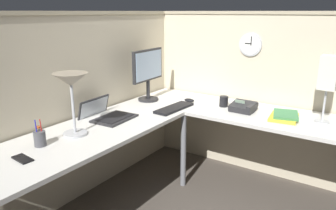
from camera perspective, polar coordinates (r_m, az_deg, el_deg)
name	(u,v)px	position (r m, az deg, el deg)	size (l,w,h in m)	color
ground_plane	(189,198)	(2.98, 3.70, -15.91)	(6.80, 6.80, 0.00)	#4C443D
cubicle_wall_back	(82,105)	(2.91, -14.78, -0.07)	(2.57, 0.12, 1.58)	beige
cubicle_wall_right	(258,94)	(3.31, 15.57, 1.83)	(0.12, 2.37, 1.58)	beige
desk	(186,137)	(2.56, 3.22, -5.61)	(2.35, 2.15, 0.73)	silver
monitor	(148,71)	(3.16, -3.53, 5.98)	(0.46, 0.20, 0.50)	#232326
laptop	(105,115)	(2.73, -10.94, -1.68)	(0.36, 0.40, 0.22)	#232326
keyboard	(174,108)	(2.91, 1.08, -0.54)	(0.43, 0.14, 0.02)	black
computer_mouse	(189,100)	(3.16, 3.75, 0.84)	(0.06, 0.10, 0.03)	black
desk_lamp_dome	(71,85)	(2.32, -16.63, 3.41)	(0.24, 0.24, 0.44)	#B7BABF
pen_cup	(40,138)	(2.28, -21.57, -5.45)	(0.08, 0.08, 0.18)	#4C4C51
cell_phone	(23,159)	(2.13, -24.15, -8.60)	(0.07, 0.14, 0.01)	black
office_phone	(244,107)	(2.92, 13.14, -0.40)	(0.20, 0.21, 0.11)	#232326
book_stack	(285,116)	(2.83, 19.76, -1.84)	(0.32, 0.26, 0.04)	yellow
desk_lamp_paper	(328,75)	(2.76, 26.32, 4.80)	(0.13, 0.13, 0.53)	#B7BABF
coffee_mug	(224,101)	(3.04, 9.76, 0.63)	(0.08, 0.08, 0.10)	black
wall_clock	(251,45)	(3.21, 14.29, 10.24)	(0.04, 0.22, 0.22)	#B7BABF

